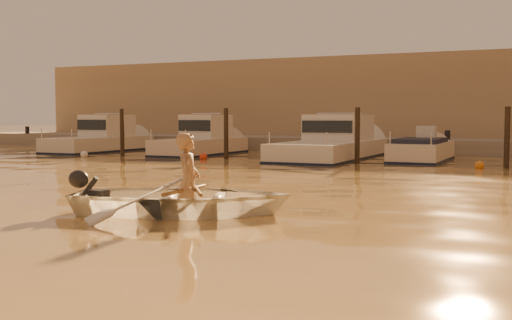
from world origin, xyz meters
The scene contains 20 objects.
ground_plane centered at (0.00, 0.00, 0.00)m, with size 160.00×160.00×0.00m, color olive.
dinghy centered at (0.40, 0.96, 0.27)m, with size 2.70×3.78×0.78m, color white.
person centered at (0.49, 1.00, 0.55)m, with size 0.62×0.41×1.70m, color #9E744F.
outboard_motor centered at (-1.00, 0.41, 0.28)m, with size 0.90×0.40×0.70m, color black, non-canonical shape.
oar_port centered at (0.63, 1.06, 0.42)m, with size 0.06×0.06×2.10m, color brown.
oar_starboard centered at (0.45, 0.98, 0.42)m, with size 0.06×0.06×2.10m, color brown.
moored_boat_0 centered at (-13.48, 16.00, 0.62)m, with size 2.13×6.83×1.75m, color silver, non-canonical shape.
moored_boat_1 centered at (-7.95, 16.00, 0.62)m, with size 2.05×6.18×1.75m, color beige, non-canonical shape.
moored_boat_2 centered at (-1.84, 16.00, 0.62)m, with size 2.67×8.82×1.75m, color silver, non-canonical shape.
moored_boat_3 centered at (1.67, 16.00, 0.22)m, with size 1.77×5.22×0.95m, color beige, non-canonical shape.
piling_0 centered at (-10.50, 13.80, 0.90)m, with size 0.18×0.18×2.20m, color #2D2319.
piling_1 centered at (-5.50, 13.80, 0.90)m, with size 0.18×0.18×2.20m, color #2D2319.
piling_2 centered at (-0.20, 13.80, 0.90)m, with size 0.18×0.18×2.20m, color #2D2319.
piling_3 centered at (4.80, 13.80, 0.90)m, with size 0.18×0.18×2.20m, color #2D2319.
fender_a centered at (-11.39, 12.41, 0.10)m, with size 0.30×0.30×0.30m, color white.
fender_b centered at (-6.22, 13.26, 0.10)m, with size 0.30×0.30×0.30m, color red.
fender_c centered at (-1.63, 12.33, 0.10)m, with size 0.30×0.30×0.30m, color white.
fender_d centered at (4.03, 13.24, 0.10)m, with size 0.30×0.30×0.30m, color orange.
quay centered at (0.00, 21.50, 0.15)m, with size 52.00×4.00×1.00m, color gray.
waterfront_building centered at (0.00, 27.00, 2.40)m, with size 46.00×7.00×4.80m, color #9E8466.
Camera 1 is at (6.23, -8.49, 1.70)m, focal length 45.00 mm.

